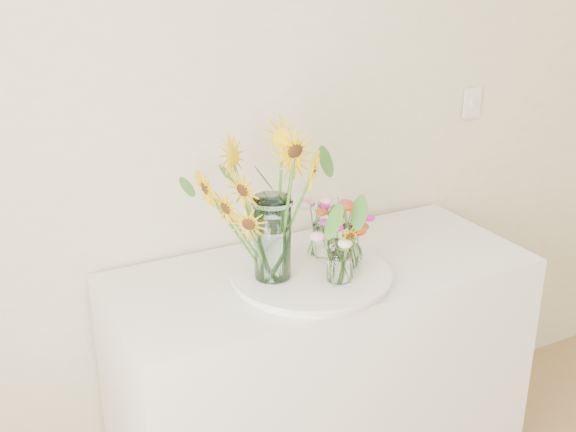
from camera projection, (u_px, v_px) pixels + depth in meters
The scene contains 10 objects.
counter at pixel (320, 383), 2.54m from camera, with size 1.40×0.60×0.90m, color white.
tray at pixel (311, 277), 2.27m from camera, with size 0.48×0.48×0.03m, color white.
mason_jar at pixel (272, 238), 2.19m from camera, with size 0.11×0.11×0.27m, color #ACD6DD.
sunflower_bouquet at pixel (272, 202), 2.15m from camera, with size 0.72×0.72×0.50m, color #E1B304, non-canonical shape.
small_vase_a at pixel (339, 262), 2.20m from camera, with size 0.08×0.08×0.13m, color white.
wildflower_posy_a at pixel (340, 249), 2.18m from camera, with size 0.21×0.21×0.22m, color #FF3D16, non-canonical shape.
small_vase_b at pixel (347, 246), 2.29m from camera, with size 0.10×0.10×0.15m, color white, non-canonical shape.
wildflower_posy_b at pixel (348, 233), 2.27m from camera, with size 0.19×0.19×0.24m, color #FF3D16, non-canonical shape.
small_vase_c at pixel (322, 240), 2.38m from camera, with size 0.07×0.07×0.11m, color white.
wildflower_posy_c at pixel (322, 227), 2.36m from camera, with size 0.21×0.21×0.20m, color #FF3D16, non-canonical shape.
Camera 1 is at (-1.32, 0.08, 1.93)m, focal length 45.00 mm.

